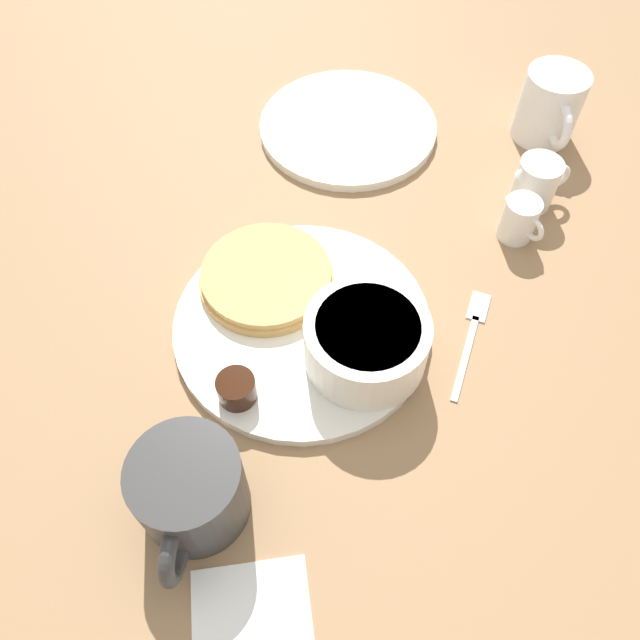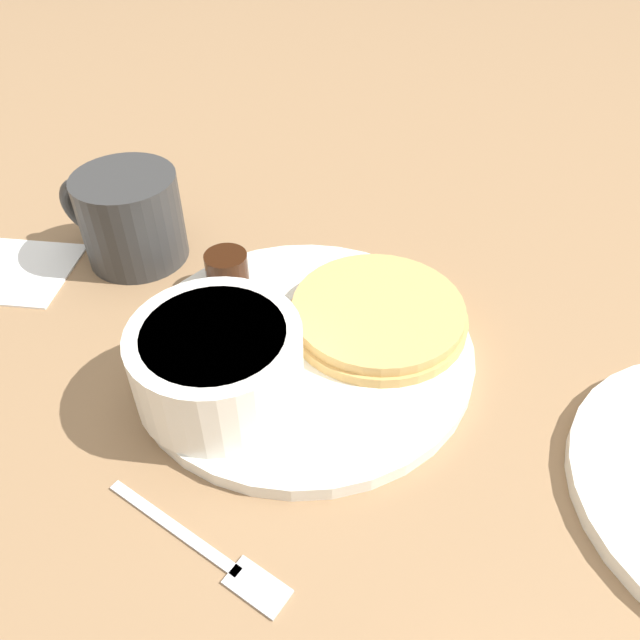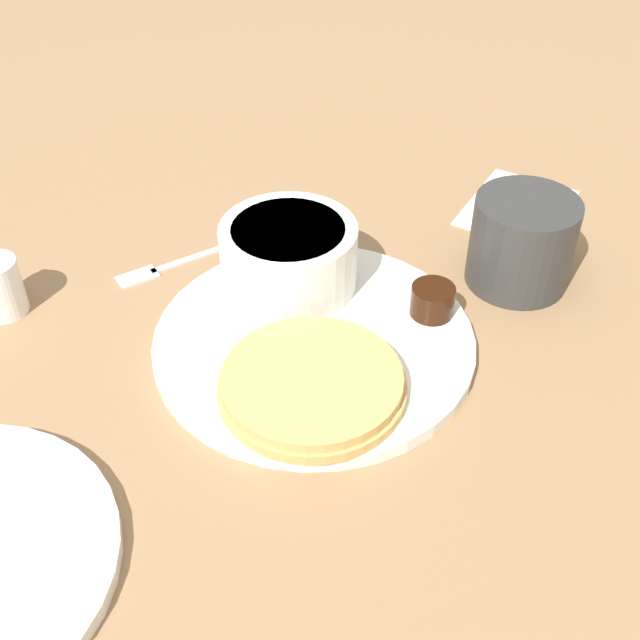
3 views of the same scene
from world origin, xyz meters
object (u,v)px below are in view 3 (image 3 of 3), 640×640
object	(u,v)px
bowl	(289,254)
fork	(170,265)
plate	(314,342)
coffee_mug	(524,241)

from	to	relation	value
bowl	fork	world-z (taller)	bowl
plate	bowl	size ratio (longest dim) A/B	2.22
plate	fork	bearing A→B (deg)	-115.40
coffee_mug	fork	world-z (taller)	coffee_mug
bowl	fork	size ratio (longest dim) A/B	1.09
fork	plate	bearing A→B (deg)	64.60
coffee_mug	bowl	bearing A→B (deg)	-69.68
bowl	fork	bearing A→B (deg)	-95.16
plate	bowl	world-z (taller)	bowl
fork	coffee_mug	bearing A→B (deg)	101.07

